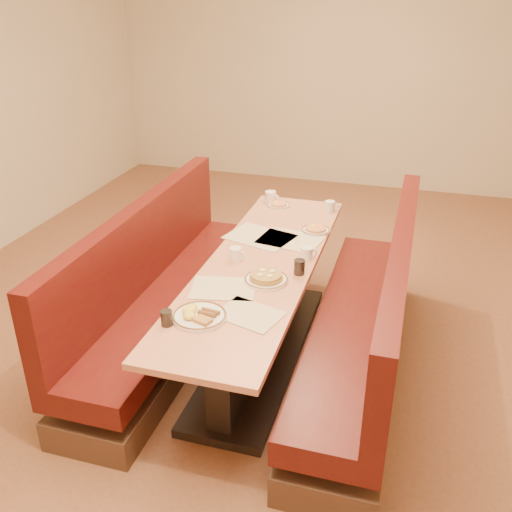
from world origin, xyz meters
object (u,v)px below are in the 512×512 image
(coffee_mug_a, at_px, (307,253))
(coffee_mug_b, at_px, (236,254))
(diner_table, at_px, (260,311))
(soda_tumbler_near, at_px, (167,318))
(booth_right, at_px, (367,329))
(coffee_mug_c, at_px, (330,206))
(soda_tumbler_mid, at_px, (299,267))
(pancake_plate, at_px, (266,278))
(booth_left, at_px, (164,298))
(eggs_plate, at_px, (199,315))
(coffee_mug_d, at_px, (271,197))

(coffee_mug_a, relative_size, coffee_mug_b, 0.96)
(diner_table, relative_size, soda_tumbler_near, 28.05)
(booth_right, height_order, coffee_mug_a, booth_right)
(coffee_mug_c, bearing_deg, coffee_mug_a, -109.54)
(soda_tumbler_mid, bearing_deg, pancake_plate, -138.53)
(pancake_plate, distance_m, coffee_mug_b, 0.36)
(booth_left, xyz_separation_m, eggs_plate, (0.59, -0.75, 0.41))
(eggs_plate, xyz_separation_m, soda_tumbler_near, (-0.14, -0.11, 0.03))
(soda_tumbler_mid, bearing_deg, coffee_mug_c, 89.83)
(eggs_plate, distance_m, soda_tumbler_mid, 0.80)
(pancake_plate, height_order, coffee_mug_b, coffee_mug_b)
(soda_tumbler_near, bearing_deg, booth_right, 40.59)
(coffee_mug_d, height_order, soda_tumbler_mid, coffee_mug_d)
(eggs_plate, xyz_separation_m, coffee_mug_c, (0.42, 1.80, 0.03))
(coffee_mug_b, bearing_deg, eggs_plate, -75.25)
(booth_right, distance_m, coffee_mug_b, 1.00)
(booth_left, relative_size, soda_tumbler_near, 28.05)
(booth_right, distance_m, pancake_plate, 0.79)
(coffee_mug_c, bearing_deg, coffee_mug_b, -132.93)
(booth_left, distance_m, coffee_mug_b, 0.71)
(booth_left, bearing_deg, coffee_mug_d, 65.34)
(eggs_plate, relative_size, coffee_mug_c, 2.68)
(diner_table, height_order, coffee_mug_d, coffee_mug_d)
(booth_right, height_order, eggs_plate, booth_right)
(coffee_mug_b, distance_m, coffee_mug_d, 1.10)
(coffee_mug_a, relative_size, soda_tumbler_mid, 1.13)
(diner_table, height_order, booth_right, booth_right)
(pancake_plate, height_order, coffee_mug_d, coffee_mug_d)
(diner_table, xyz_separation_m, coffee_mug_c, (0.28, 1.04, 0.42))
(booth_right, distance_m, eggs_plate, 1.22)
(diner_table, distance_m, booth_right, 0.73)
(coffee_mug_c, height_order, soda_tumbler_mid, soda_tumbler_mid)
(soda_tumbler_near, height_order, soda_tumbler_mid, soda_tumbler_mid)
(coffee_mug_b, bearing_deg, pancake_plate, -27.76)
(eggs_plate, distance_m, coffee_mug_b, 0.75)
(coffee_mug_b, bearing_deg, coffee_mug_a, 30.37)
(booth_right, bearing_deg, booth_left, 180.00)
(coffee_mug_d, xyz_separation_m, soda_tumbler_mid, (0.51, -1.18, -0.00))
(pancake_plate, distance_m, coffee_mug_d, 1.37)
(coffee_mug_c, bearing_deg, pancake_plate, -117.51)
(pancake_plate, bearing_deg, coffee_mug_a, 64.64)
(coffee_mug_c, xyz_separation_m, soda_tumbler_mid, (-0.00, -1.12, 0.00))
(diner_table, bearing_deg, soda_tumbler_mid, -15.81)
(coffee_mug_d, bearing_deg, coffee_mug_b, -69.63)
(soda_tumbler_mid, bearing_deg, coffee_mug_a, 89.19)
(booth_left, height_order, pancake_plate, booth_left)
(diner_table, distance_m, soda_tumbler_near, 1.00)
(eggs_plate, relative_size, soda_tumbler_near, 3.45)
(diner_table, distance_m, coffee_mug_b, 0.45)
(soda_tumbler_near, bearing_deg, booth_left, 117.54)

